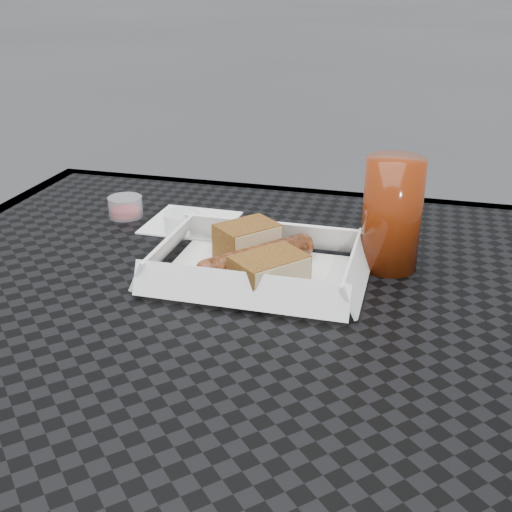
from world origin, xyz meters
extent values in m
cube|color=black|center=(0.00, 0.00, 0.74)|extent=(0.80, 0.80, 0.01)
cube|color=black|center=(0.00, 0.39, 0.73)|extent=(0.80, 0.03, 0.03)
cylinder|color=black|center=(-0.35, 0.35, 0.36)|extent=(0.03, 0.03, 0.73)
cylinder|color=black|center=(0.35, 0.35, 0.36)|extent=(0.03, 0.03, 0.73)
cube|color=white|center=(0.05, 0.05, 0.75)|extent=(0.22, 0.15, 0.00)
cylinder|color=brown|center=(0.05, 0.06, 0.76)|extent=(0.11, 0.12, 0.03)
sphere|color=brown|center=(0.10, 0.11, 0.76)|extent=(0.03, 0.03, 0.03)
sphere|color=brown|center=(0.01, 0.01, 0.76)|extent=(0.03, 0.03, 0.03)
cube|color=brown|center=(0.03, 0.09, 0.77)|extent=(0.09, 0.09, 0.04)
cube|color=brown|center=(0.08, 0.02, 0.77)|extent=(0.09, 0.09, 0.04)
cylinder|color=red|center=(0.10, 0.02, 0.75)|extent=(0.02, 0.02, 0.00)
torus|color=white|center=(0.11, 0.01, 0.75)|extent=(0.02, 0.02, 0.00)
cube|color=#B2D17F|center=(0.11, 0.02, 0.75)|extent=(0.02, 0.02, 0.00)
cube|color=white|center=(-0.08, 0.20, 0.75)|extent=(0.12, 0.12, 0.00)
cylinder|color=maroon|center=(-0.19, 0.20, 0.76)|extent=(0.05, 0.05, 0.03)
cylinder|color=silver|center=(-0.08, 0.16, 0.76)|extent=(0.05, 0.05, 0.03)
cylinder|color=#631F08|center=(0.20, 0.12, 0.81)|extent=(0.07, 0.07, 0.14)
camera|label=1|loc=(0.23, -0.61, 1.08)|focal=45.00mm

